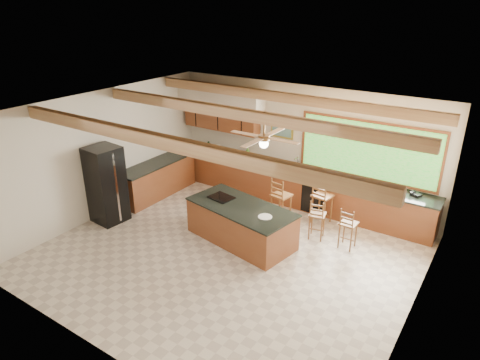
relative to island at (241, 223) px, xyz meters
The scene contains 9 objects.
ground 0.73m from the island, 82.32° to the right, with size 7.20×7.20×0.00m, color beige.
room_shell 1.80m from the island, 149.30° to the left, with size 7.27×6.54×3.02m.
counter_run 2.06m from the island, 111.01° to the left, with size 7.12×3.10×1.23m.
island is the anchor object (origin of this frame).
refrigerator 3.32m from the island, 163.20° to the right, with size 0.77×0.76×1.83m.
bar_stool_a 1.24m from the island, 75.28° to the left, with size 0.46×0.46×1.13m.
bar_stool_b 1.64m from the island, 35.46° to the left, with size 0.41×0.41×0.95m.
bar_stool_c 2.03m from the island, 55.62° to the left, with size 0.47×0.47×1.15m.
bar_stool_d 2.25m from the island, 24.96° to the left, with size 0.35×0.35×0.94m.
Camera 1 is at (4.40, -6.21, 4.91)m, focal length 32.00 mm.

